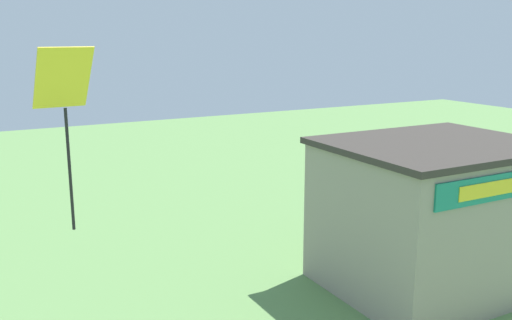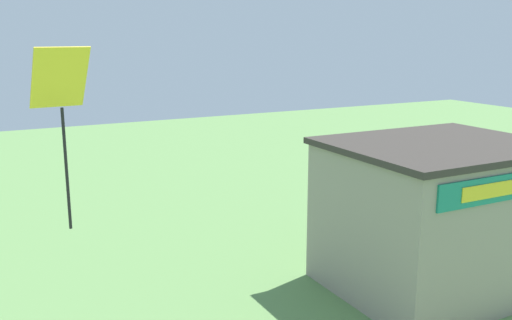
# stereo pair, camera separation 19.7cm
# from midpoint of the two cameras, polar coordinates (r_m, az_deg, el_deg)

# --- Properties ---
(seaside_building) EXTENTS (8.07, 6.67, 5.81)m
(seaside_building) POSITION_cam_midpoint_polar(r_m,az_deg,el_deg) (23.29, 17.83, -5.31)
(seaside_building) COLOR gray
(seaside_building) RESTS_ON ground_plane
(kite_yellow_diamond) EXTENTS (0.89, 0.74, 2.93)m
(kite_yellow_diamond) POSITION_cam_midpoint_polar(r_m,az_deg,el_deg) (9.38, -18.34, 5.97)
(kite_yellow_diamond) COLOR yellow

